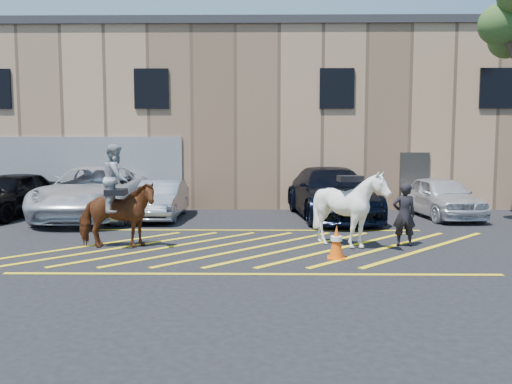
{
  "coord_description": "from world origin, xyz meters",
  "views": [
    {
      "loc": [
        0.19,
        -12.09,
        2.42
      ],
      "look_at": [
        0.04,
        0.2,
        1.3
      ],
      "focal_mm": 35.0,
      "sensor_mm": 36.0,
      "label": 1
    }
  ],
  "objects_px": {
    "handler": "(404,215)",
    "car_blue_suv": "(331,193)",
    "traffic_cone": "(336,242)",
    "car_silver_sedan": "(161,200)",
    "car_white_suv": "(441,197)",
    "car_black_suv": "(9,194)",
    "mounted_bay": "(117,206)",
    "car_white_pickup": "(95,192)",
    "saddled_white": "(350,209)"
  },
  "relations": [
    {
      "from": "car_white_suv",
      "to": "handler",
      "type": "bearing_deg",
      "value": -122.83
    },
    {
      "from": "car_blue_suv",
      "to": "handler",
      "type": "bearing_deg",
      "value": -82.46
    },
    {
      "from": "car_black_suv",
      "to": "car_white_pickup",
      "type": "bearing_deg",
      "value": 4.23
    },
    {
      "from": "car_blue_suv",
      "to": "saddled_white",
      "type": "height_order",
      "value": "saddled_white"
    },
    {
      "from": "handler",
      "to": "car_white_suv",
      "type": "bearing_deg",
      "value": -116.72
    },
    {
      "from": "car_white_suv",
      "to": "handler",
      "type": "xyz_separation_m",
      "value": [
        -2.68,
        -5.0,
        0.07
      ]
    },
    {
      "from": "car_white_pickup",
      "to": "traffic_cone",
      "type": "distance_m",
      "value": 9.53
    },
    {
      "from": "car_silver_sedan",
      "to": "handler",
      "type": "bearing_deg",
      "value": -34.41
    },
    {
      "from": "car_black_suv",
      "to": "handler",
      "type": "xyz_separation_m",
      "value": [
        12.15,
        -4.89,
        -0.02
      ]
    },
    {
      "from": "mounted_bay",
      "to": "saddled_white",
      "type": "distance_m",
      "value": 5.57
    },
    {
      "from": "car_white_pickup",
      "to": "car_white_suv",
      "type": "relative_size",
      "value": 1.52
    },
    {
      "from": "car_black_suv",
      "to": "car_blue_suv",
      "type": "relative_size",
      "value": 0.78
    },
    {
      "from": "traffic_cone",
      "to": "saddled_white",
      "type": "bearing_deg",
      "value": 68.12
    },
    {
      "from": "car_white_suv",
      "to": "mounted_bay",
      "type": "bearing_deg",
      "value": -155.74
    },
    {
      "from": "car_black_suv",
      "to": "saddled_white",
      "type": "height_order",
      "value": "saddled_white"
    },
    {
      "from": "car_silver_sedan",
      "to": "handler",
      "type": "height_order",
      "value": "handler"
    },
    {
      "from": "car_black_suv",
      "to": "car_silver_sedan",
      "type": "relative_size",
      "value": 1.19
    },
    {
      "from": "handler",
      "to": "saddled_white",
      "type": "distance_m",
      "value": 1.38
    },
    {
      "from": "car_silver_sedan",
      "to": "traffic_cone",
      "type": "bearing_deg",
      "value": -50.68
    },
    {
      "from": "car_white_pickup",
      "to": "traffic_cone",
      "type": "xyz_separation_m",
      "value": [
        7.29,
        -6.12,
        -0.51
      ]
    },
    {
      "from": "car_silver_sedan",
      "to": "car_white_suv",
      "type": "height_order",
      "value": "car_white_suv"
    },
    {
      "from": "car_blue_suv",
      "to": "car_black_suv",
      "type": "bearing_deg",
      "value": 174.35
    },
    {
      "from": "car_silver_sedan",
      "to": "handler",
      "type": "distance_m",
      "value": 8.25
    },
    {
      "from": "car_blue_suv",
      "to": "handler",
      "type": "distance_m",
      "value": 4.96
    },
    {
      "from": "car_silver_sedan",
      "to": "car_white_suv",
      "type": "xyz_separation_m",
      "value": [
        9.54,
        0.42,
        0.06
      ]
    },
    {
      "from": "car_black_suv",
      "to": "traffic_cone",
      "type": "bearing_deg",
      "value": -24.03
    },
    {
      "from": "handler",
      "to": "traffic_cone",
      "type": "xyz_separation_m",
      "value": [
        -1.85,
        -1.39,
        -0.41
      ]
    },
    {
      "from": "car_white_pickup",
      "to": "mounted_bay",
      "type": "bearing_deg",
      "value": -68.79
    },
    {
      "from": "handler",
      "to": "car_blue_suv",
      "type": "bearing_deg",
      "value": -75.58
    },
    {
      "from": "car_white_pickup",
      "to": "car_white_suv",
      "type": "distance_m",
      "value": 11.82
    },
    {
      "from": "car_white_pickup",
      "to": "mounted_bay",
      "type": "height_order",
      "value": "mounted_bay"
    },
    {
      "from": "car_silver_sedan",
      "to": "handler",
      "type": "relative_size",
      "value": 2.52
    },
    {
      "from": "car_white_suv",
      "to": "traffic_cone",
      "type": "xyz_separation_m",
      "value": [
        -4.53,
        -6.39,
        -0.34
      ]
    },
    {
      "from": "car_silver_sedan",
      "to": "mounted_bay",
      "type": "distance_m",
      "value": 4.9
    },
    {
      "from": "car_black_suv",
      "to": "car_blue_suv",
      "type": "distance_m",
      "value": 11.04
    },
    {
      "from": "car_silver_sedan",
      "to": "car_blue_suv",
      "type": "distance_m",
      "value": 5.76
    },
    {
      "from": "car_silver_sedan",
      "to": "traffic_cone",
      "type": "height_order",
      "value": "car_silver_sedan"
    },
    {
      "from": "car_blue_suv",
      "to": "mounted_bay",
      "type": "distance_m",
      "value": 7.76
    },
    {
      "from": "saddled_white",
      "to": "traffic_cone",
      "type": "height_order",
      "value": "saddled_white"
    },
    {
      "from": "car_blue_suv",
      "to": "mounted_bay",
      "type": "height_order",
      "value": "mounted_bay"
    },
    {
      "from": "traffic_cone",
      "to": "car_white_pickup",
      "type": "bearing_deg",
      "value": 140.02
    },
    {
      "from": "car_silver_sedan",
      "to": "saddled_white",
      "type": "distance_m",
      "value": 7.28
    },
    {
      "from": "car_white_pickup",
      "to": "saddled_white",
      "type": "bearing_deg",
      "value": -34.73
    },
    {
      "from": "car_blue_suv",
      "to": "traffic_cone",
      "type": "xyz_separation_m",
      "value": [
        -0.73,
        -6.23,
        -0.49
      ]
    },
    {
      "from": "car_blue_suv",
      "to": "saddled_white",
      "type": "xyz_separation_m",
      "value": [
        -0.25,
        -5.01,
        0.08
      ]
    },
    {
      "from": "car_black_suv",
      "to": "mounted_bay",
      "type": "xyz_separation_m",
      "value": [
        5.22,
        -5.19,
        0.21
      ]
    },
    {
      "from": "handler",
      "to": "saddled_white",
      "type": "height_order",
      "value": "saddled_white"
    },
    {
      "from": "mounted_bay",
      "to": "traffic_cone",
      "type": "bearing_deg",
      "value": -12.11
    },
    {
      "from": "car_black_suv",
      "to": "car_white_suv",
      "type": "bearing_deg",
      "value": 7.77
    },
    {
      "from": "car_white_pickup",
      "to": "handler",
      "type": "distance_m",
      "value": 10.29
    }
  ]
}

